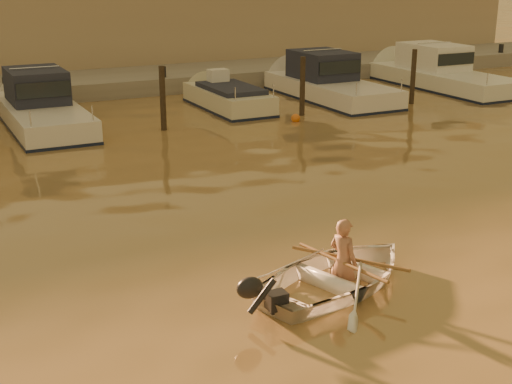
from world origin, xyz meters
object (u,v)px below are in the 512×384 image
dinghy (339,275)px  moored_boat_3 (228,102)px  moored_boat_2 (42,107)px  waterfront_building (70,21)px  moored_boat_5 (444,73)px  moored_boat_4 (331,83)px  person (343,261)px

dinghy → moored_boat_3: bearing=-36.2°
moored_boat_2 → waterfront_building: 11.68m
moored_boat_3 → moored_boat_5: 9.86m
moored_boat_5 → moored_boat_3: bearing=180.0°
moored_boat_4 → waterfront_building: bearing=123.7°
dinghy → moored_boat_5: bearing=-63.9°
moored_boat_4 → waterfront_building: 13.34m
moored_boat_3 → waterfront_building: (-3.02, 11.00, 2.17)m
moored_boat_2 → waterfront_building: size_ratio=0.16×
dinghy → moored_boat_2: 14.37m
moored_boat_3 → moored_boat_5: size_ratio=0.65×
moored_boat_4 → moored_boat_5: 5.54m
person → waterfront_building: waterfront_building is taller
moored_boat_2 → person: bearing=-81.6°
dinghy → waterfront_building: bearing=-22.0°
moored_boat_4 → waterfront_building: (-7.34, 11.00, 1.77)m
dinghy → person: size_ratio=2.22×
moored_boat_3 → moored_boat_5: (9.85, 0.00, 0.40)m
moored_boat_2 → waterfront_building: (3.49, 11.00, 1.77)m
person → moored_boat_2: (-2.11, 14.19, 0.20)m
moored_boat_3 → waterfront_building: size_ratio=0.11×
person → moored_boat_5: moored_boat_5 is taller
moored_boat_5 → moored_boat_2: bearing=180.0°
moored_boat_4 → moored_boat_5: same height
dinghy → waterfront_building: (1.48, 25.22, 2.19)m
moored_boat_5 → waterfront_building: (-12.88, 11.00, 1.77)m
person → waterfront_building: size_ratio=0.03×
moored_boat_2 → moored_boat_3: bearing=0.0°
dinghy → moored_boat_2: size_ratio=0.44×
dinghy → moored_boat_4: 16.74m
moored_boat_4 → moored_boat_3: bearing=180.0°
person → moored_boat_4: (8.72, 14.19, 0.20)m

